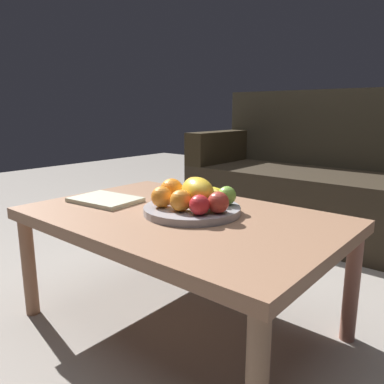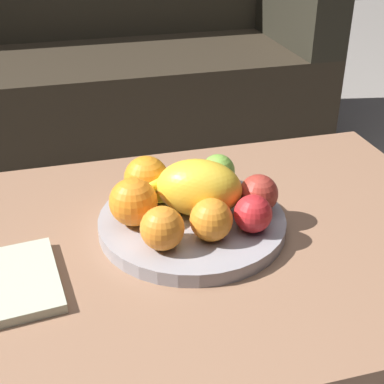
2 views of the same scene
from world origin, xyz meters
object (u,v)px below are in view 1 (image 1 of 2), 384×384
(orange_front, at_px, (194,188))
(apple_right, at_px, (227,196))
(magazine, at_px, (105,200))
(couch, at_px, (330,186))
(apple_left, at_px, (199,205))
(orange_right, at_px, (172,190))
(banana_bunch, at_px, (204,195))
(orange_left, at_px, (162,197))
(coffee_table, at_px, (180,226))
(melon_large_front, at_px, (197,192))
(fruit_bowl, at_px, (192,210))
(orange_back, at_px, (181,201))
(apple_front, at_px, (218,202))

(orange_front, bearing_deg, apple_right, 3.56)
(magazine, bearing_deg, couch, 70.32)
(apple_left, xyz_separation_m, apple_right, (-0.01, 0.16, 0.00))
(orange_front, height_order, magazine, orange_front)
(orange_right, distance_m, banana_bunch, 0.12)
(apple_left, height_order, apple_right, same)
(orange_front, relative_size, orange_left, 1.15)
(coffee_table, xyz_separation_m, melon_large_front, (0.04, 0.04, 0.12))
(coffee_table, distance_m, melon_large_front, 0.13)
(fruit_bowl, bearing_deg, coffee_table, -133.51)
(couch, bearing_deg, orange_right, -93.65)
(orange_right, bearing_deg, melon_large_front, 1.29)
(apple_left, distance_m, apple_right, 0.16)
(magazine, bearing_deg, banana_bunch, 16.44)
(melon_large_front, relative_size, apple_left, 2.32)
(orange_back, height_order, apple_left, orange_back)
(apple_left, bearing_deg, orange_right, 158.32)
(melon_large_front, height_order, magazine, melon_large_front)
(fruit_bowl, distance_m, orange_back, 0.09)
(fruit_bowl, xyz_separation_m, orange_back, (0.01, -0.07, 0.05))
(melon_large_front, distance_m, orange_back, 0.08)
(couch, height_order, orange_back, couch)
(couch, height_order, orange_left, couch)
(couch, height_order, apple_right, couch)
(orange_front, relative_size, magazine, 0.33)
(couch, bearing_deg, magazine, -103.58)
(couch, bearing_deg, banana_bunch, -89.21)
(couch, height_order, melon_large_front, couch)
(fruit_bowl, distance_m, apple_left, 0.12)
(banana_bunch, relative_size, magazine, 0.71)
(melon_large_front, height_order, apple_front, melon_large_front)
(apple_front, distance_m, magazine, 0.49)
(orange_right, relative_size, apple_right, 1.28)
(fruit_bowl, height_order, magazine, fruit_bowl)
(fruit_bowl, bearing_deg, orange_back, -79.74)
(coffee_table, relative_size, orange_front, 12.89)
(orange_back, xyz_separation_m, magazine, (-0.38, -0.02, -0.05))
(orange_front, xyz_separation_m, banana_bunch, (0.07, -0.02, -0.01))
(apple_left, bearing_deg, banana_bunch, 123.36)
(apple_front, relative_size, magazine, 0.28)
(couch, height_order, apple_left, couch)
(orange_left, bearing_deg, orange_right, 110.89)
(orange_left, xyz_separation_m, banana_bunch, (0.07, 0.14, -0.01))
(orange_front, xyz_separation_m, apple_left, (0.15, -0.15, -0.01))
(orange_front, xyz_separation_m, orange_left, (-0.01, -0.16, -0.01))
(coffee_table, distance_m, magazine, 0.34)
(orange_front, relative_size, orange_right, 0.99)
(orange_back, distance_m, apple_front, 0.12)
(orange_left, distance_m, apple_left, 0.16)
(coffee_table, distance_m, orange_front, 0.16)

